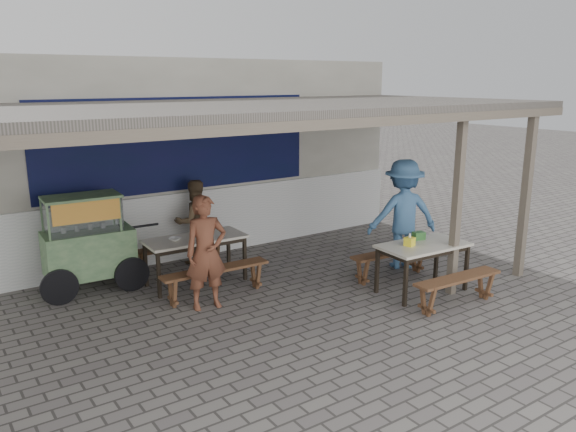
# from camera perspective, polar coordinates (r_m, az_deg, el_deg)

# --- Properties ---
(ground) EXTENTS (60.00, 60.00, 0.00)m
(ground) POSITION_cam_1_polar(r_m,az_deg,el_deg) (8.01, 0.09, -9.36)
(ground) COLOR #65615C
(ground) RESTS_ON ground
(back_wall) EXTENTS (9.00, 1.28, 3.50)m
(back_wall) POSITION_cam_1_polar(r_m,az_deg,el_deg) (10.61, -11.01, 5.78)
(back_wall) COLOR beige
(back_wall) RESTS_ON ground
(warung_roof) EXTENTS (9.00, 4.21, 2.81)m
(warung_roof) POSITION_cam_1_polar(r_m,az_deg,el_deg) (8.15, -3.46, 10.69)
(warung_roof) COLOR #605952
(warung_roof) RESTS_ON ground
(table_left) EXTENTS (1.57, 0.73, 0.75)m
(table_left) POSITION_cam_1_polar(r_m,az_deg,el_deg) (8.86, -9.40, -2.64)
(table_left) COLOR beige
(table_left) RESTS_ON ground
(bench_left_street) EXTENTS (1.66, 0.32, 0.45)m
(bench_left_street) POSITION_cam_1_polar(r_m,az_deg,el_deg) (8.36, -7.36, -5.96)
(bench_left_street) COLOR brown
(bench_left_street) RESTS_ON ground
(bench_left_wall) EXTENTS (1.66, 0.32, 0.45)m
(bench_left_wall) POSITION_cam_1_polar(r_m,az_deg,el_deg) (9.58, -11.03, -3.52)
(bench_left_wall) COLOR brown
(bench_left_wall) RESTS_ON ground
(table_right) EXTENTS (1.39, 0.81, 0.75)m
(table_right) POSITION_cam_1_polar(r_m,az_deg,el_deg) (8.64, 13.57, -3.29)
(table_right) COLOR beige
(table_right) RESTS_ON ground
(bench_right_street) EXTENTS (1.47, 0.36, 0.45)m
(bench_right_street) POSITION_cam_1_polar(r_m,az_deg,el_deg) (8.29, 16.85, -6.66)
(bench_right_street) COLOR brown
(bench_right_street) RESTS_ON ground
(bench_right_wall) EXTENTS (1.47, 0.36, 0.45)m
(bench_right_wall) POSITION_cam_1_polar(r_m,az_deg,el_deg) (9.22, 10.41, -4.22)
(bench_right_wall) COLOR brown
(bench_right_wall) RESTS_ON ground
(vendor_cart) EXTENTS (1.89, 0.78, 1.48)m
(vendor_cart) POSITION_cam_1_polar(r_m,az_deg,el_deg) (8.92, -19.72, -2.29)
(vendor_cart) COLOR #81A36C
(vendor_cart) RESTS_ON ground
(patron_street_side) EXTENTS (0.64, 0.47, 1.62)m
(patron_street_side) POSITION_cam_1_polar(r_m,az_deg,el_deg) (7.86, -8.32, -3.69)
(patron_street_side) COLOR brown
(patron_street_side) RESTS_ON ground
(patron_wall_side) EXTENTS (0.75, 0.61, 1.47)m
(patron_wall_side) POSITION_cam_1_polar(r_m,az_deg,el_deg) (9.86, -9.46, -0.58)
(patron_wall_side) COLOR brown
(patron_wall_side) RESTS_ON ground
(patron_right_table) EXTENTS (1.38, 1.13, 1.85)m
(patron_right_table) POSITION_cam_1_polar(r_m,az_deg,el_deg) (9.67, 11.60, 0.19)
(patron_right_table) COLOR teal
(patron_right_table) RESTS_ON ground
(tissue_box) EXTENTS (0.15, 0.15, 0.13)m
(tissue_box) POSITION_cam_1_polar(r_m,az_deg,el_deg) (8.47, 12.25, -2.56)
(tissue_box) COLOR yellow
(tissue_box) RESTS_ON table_right
(donation_box) EXTENTS (0.20, 0.16, 0.12)m
(donation_box) POSITION_cam_1_polar(r_m,az_deg,el_deg) (8.83, 13.13, -1.96)
(donation_box) COLOR #326B2F
(donation_box) RESTS_ON table_right
(condiment_jar) EXTENTS (0.09, 0.09, 0.10)m
(condiment_jar) POSITION_cam_1_polar(r_m,az_deg,el_deg) (9.16, -8.31, -1.24)
(condiment_jar) COLOR beige
(condiment_jar) RESTS_ON table_left
(condiment_bowl) EXTENTS (0.23, 0.23, 0.04)m
(condiment_bowl) POSITION_cam_1_polar(r_m,az_deg,el_deg) (8.74, -11.42, -2.30)
(condiment_bowl) COLOR silver
(condiment_bowl) RESTS_ON table_left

